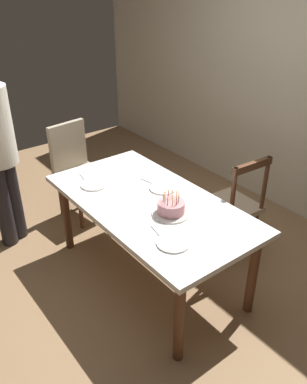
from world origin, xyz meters
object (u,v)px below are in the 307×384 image
at_px(birthday_cake, 171,208).
at_px(plate_near_celebrant, 94,184).
at_px(dining_table, 149,210).
at_px(plate_far_side, 163,188).
at_px(plate_near_guest, 173,243).
at_px(chair_spindle_back, 232,207).
at_px(chair_upholstered, 76,166).

height_order(birthday_cake, plate_near_celebrant, birthday_cake).
height_order(dining_table, plate_far_side, plate_far_side).
distance_m(plate_far_side, plate_near_guest, 0.73).
xyz_separation_m(birthday_cake, plate_near_celebrant, (-0.71, -0.22, -0.04)).
bearing_deg(dining_table, chair_spindle_back, 78.17).
bearing_deg(plate_near_celebrant, chair_spindle_back, 56.76).
bearing_deg(chair_spindle_back, plate_far_side, -113.60).
height_order(dining_table, chair_upholstered, chair_upholstered).
distance_m(plate_far_side, chair_upholstered, 1.19).
height_order(plate_near_guest, chair_upholstered, chair_upholstered).
bearing_deg(chair_spindle_back, birthday_cake, -84.37).
distance_m(plate_far_side, chair_spindle_back, 0.67).
relative_size(plate_near_celebrant, plate_far_side, 1.00).
bearing_deg(birthday_cake, dining_table, -176.40).
bearing_deg(plate_far_side, chair_spindle_back, 66.40).
bearing_deg(plate_far_side, plate_near_guest, -33.76).
bearing_deg(chair_upholstered, birthday_cake, -0.62).
distance_m(plate_near_celebrant, plate_far_side, 0.56).
bearing_deg(plate_near_guest, dining_table, 158.70).
distance_m(dining_table, birthday_cake, 0.27).
relative_size(plate_far_side, chair_upholstered, 0.23).
relative_size(birthday_cake, plate_near_guest, 1.27).
height_order(birthday_cake, plate_far_side, birthday_cake).
xyz_separation_m(plate_far_side, chair_upholstered, (-1.16, -0.17, -0.20)).
relative_size(dining_table, plate_near_celebrant, 7.83).
xyz_separation_m(dining_table, chair_upholstered, (-1.25, 0.03, -0.11)).
relative_size(birthday_cake, chair_spindle_back, 0.29).
relative_size(birthday_cake, chair_upholstered, 0.29).
distance_m(dining_table, chair_upholstered, 1.25).
bearing_deg(chair_upholstered, plate_far_side, 8.34).
height_order(birthday_cake, chair_spindle_back, chair_spindle_back).
xyz_separation_m(dining_table, plate_far_side, (-0.09, 0.20, 0.09)).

